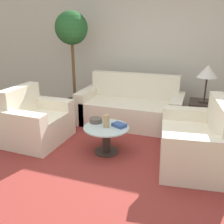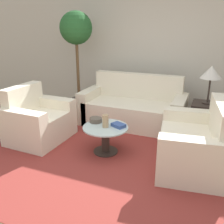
% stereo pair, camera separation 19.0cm
% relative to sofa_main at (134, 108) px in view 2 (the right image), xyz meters
% --- Properties ---
extents(ground_plane, '(14.00, 14.00, 0.00)m').
position_rel_sofa_main_xyz_m(ground_plane, '(0.04, -1.85, -0.30)').
color(ground_plane, brown).
extents(wall_back, '(10.00, 0.06, 2.60)m').
position_rel_sofa_main_xyz_m(wall_back, '(0.04, 0.89, 1.00)').
color(wall_back, beige).
rests_on(wall_back, ground_plane).
extents(rug, '(3.39, 3.35, 0.01)m').
position_rel_sofa_main_xyz_m(rug, '(-0.03, -1.26, -0.29)').
color(rug, maroon).
rests_on(rug, ground_plane).
extents(sofa_main, '(1.91, 0.86, 0.92)m').
position_rel_sofa_main_xyz_m(sofa_main, '(0.00, 0.00, 0.00)').
color(sofa_main, beige).
rests_on(sofa_main, ground_plane).
extents(armchair, '(0.82, 0.99, 0.88)m').
position_rel_sofa_main_xyz_m(armchair, '(-1.25, -1.26, -0.00)').
color(armchair, beige).
rests_on(armchair, ground_plane).
extents(loveseat, '(0.98, 1.32, 0.90)m').
position_rel_sofa_main_xyz_m(loveseat, '(1.24, -1.15, 0.00)').
color(loveseat, beige).
rests_on(loveseat, ground_plane).
extents(coffee_table, '(0.66, 0.66, 0.41)m').
position_rel_sofa_main_xyz_m(coffee_table, '(-0.03, -1.26, -0.03)').
color(coffee_table, '#332823').
rests_on(coffee_table, ground_plane).
extents(side_table, '(0.48, 0.48, 0.54)m').
position_rel_sofa_main_xyz_m(side_table, '(1.28, 0.01, -0.02)').
color(side_table, '#332823').
rests_on(side_table, ground_plane).
extents(table_lamp, '(0.34, 0.34, 0.63)m').
position_rel_sofa_main_xyz_m(table_lamp, '(1.28, 0.01, 0.76)').
color(table_lamp, '#332823').
rests_on(table_lamp, side_table).
extents(potted_plant, '(0.64, 0.64, 2.06)m').
position_rel_sofa_main_xyz_m(potted_plant, '(-1.27, 0.18, 1.26)').
color(potted_plant, '#3D3833').
rests_on(potted_plant, ground_plane).
extents(vase, '(0.09, 0.09, 0.19)m').
position_rel_sofa_main_xyz_m(vase, '(-0.02, -1.27, 0.20)').
color(vase, tan).
rests_on(vase, coffee_table).
extents(bowl, '(0.19, 0.19, 0.07)m').
position_rel_sofa_main_xyz_m(bowl, '(-0.24, -1.15, 0.14)').
color(bowl, brown).
rests_on(bowl, coffee_table).
extents(book_stack, '(0.23, 0.20, 0.05)m').
position_rel_sofa_main_xyz_m(book_stack, '(0.15, -1.19, 0.13)').
color(book_stack, '#334C8C').
rests_on(book_stack, coffee_table).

